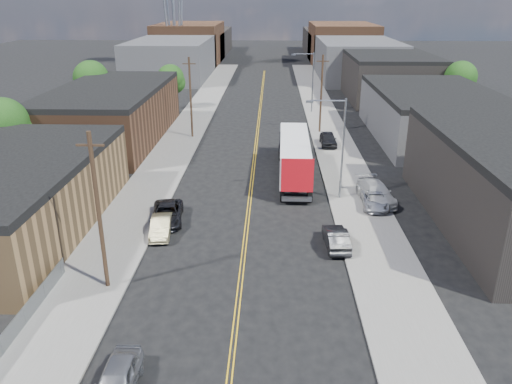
# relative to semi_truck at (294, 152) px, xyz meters

# --- Properties ---
(ground) EXTENTS (260.00, 260.00, 0.00)m
(ground) POSITION_rel_semi_truck_xyz_m (-4.10, 28.63, -2.40)
(ground) COLOR black
(ground) RESTS_ON ground
(centerline) EXTENTS (0.32, 120.00, 0.01)m
(centerline) POSITION_rel_semi_truck_xyz_m (-4.10, 13.63, -2.40)
(centerline) COLOR gold
(centerline) RESTS_ON ground
(sidewalk_left) EXTENTS (5.00, 140.00, 0.15)m
(sidewalk_left) POSITION_rel_semi_truck_xyz_m (-13.60, 13.63, -2.33)
(sidewalk_left) COLOR slate
(sidewalk_left) RESTS_ON ground
(sidewalk_right) EXTENTS (5.00, 140.00, 0.15)m
(sidewalk_right) POSITION_rel_semi_truck_xyz_m (5.40, 13.63, -2.33)
(sidewalk_right) COLOR slate
(sidewalk_right) RESTS_ON ground
(warehouse_tan) EXTENTS (12.00, 22.00, 5.60)m
(warehouse_tan) POSITION_rel_semi_truck_xyz_m (-22.10, -13.37, 0.40)
(warehouse_tan) COLOR brown
(warehouse_tan) RESTS_ON ground
(warehouse_brown) EXTENTS (12.00, 26.00, 6.60)m
(warehouse_brown) POSITION_rel_semi_truck_xyz_m (-22.10, 12.63, 0.90)
(warehouse_brown) COLOR #4C2F1E
(warehouse_brown) RESTS_ON ground
(industrial_right_b) EXTENTS (14.00, 24.00, 6.10)m
(industrial_right_b) POSITION_rel_semi_truck_xyz_m (17.90, 14.63, 0.65)
(industrial_right_b) COLOR #3D3D40
(industrial_right_b) RESTS_ON ground
(industrial_right_c) EXTENTS (14.00, 22.00, 7.60)m
(industrial_right_c) POSITION_rel_semi_truck_xyz_m (17.90, 40.63, 1.40)
(industrial_right_c) COLOR black
(industrial_right_c) RESTS_ON ground
(skyline_left_a) EXTENTS (16.00, 30.00, 8.00)m
(skyline_left_a) POSITION_rel_semi_truck_xyz_m (-24.10, 63.63, 1.60)
(skyline_left_a) COLOR #3D3D40
(skyline_left_a) RESTS_ON ground
(skyline_right_a) EXTENTS (16.00, 30.00, 8.00)m
(skyline_right_a) POSITION_rel_semi_truck_xyz_m (15.90, 63.63, 1.60)
(skyline_right_a) COLOR #3D3D40
(skyline_right_a) RESTS_ON ground
(skyline_left_b) EXTENTS (16.00, 26.00, 10.00)m
(skyline_left_b) POSITION_rel_semi_truck_xyz_m (-24.10, 88.63, 2.60)
(skyline_left_b) COLOR #4C2F1E
(skyline_left_b) RESTS_ON ground
(skyline_right_b) EXTENTS (16.00, 26.00, 10.00)m
(skyline_right_b) POSITION_rel_semi_truck_xyz_m (15.90, 88.63, 2.60)
(skyline_right_b) COLOR #4C2F1E
(skyline_right_b) RESTS_ON ground
(skyline_left_c) EXTENTS (16.00, 40.00, 7.00)m
(skyline_left_c) POSITION_rel_semi_truck_xyz_m (-24.10, 108.63, 1.10)
(skyline_left_c) COLOR black
(skyline_left_c) RESTS_ON ground
(skyline_right_c) EXTENTS (16.00, 40.00, 7.00)m
(skyline_right_c) POSITION_rel_semi_truck_xyz_m (15.90, 108.63, 1.10)
(skyline_right_c) COLOR black
(skyline_right_c) RESTS_ON ground
(streetlight_near) EXTENTS (3.39, 0.25, 9.00)m
(streetlight_near) POSITION_rel_semi_truck_xyz_m (3.50, -6.37, 2.93)
(streetlight_near) COLOR gray
(streetlight_near) RESTS_ON ground
(streetlight_far) EXTENTS (3.39, 0.25, 9.00)m
(streetlight_far) POSITION_rel_semi_truck_xyz_m (3.50, 28.63, 2.93)
(streetlight_far) COLOR gray
(streetlight_far) RESTS_ON ground
(utility_pole_left_near) EXTENTS (1.60, 0.26, 10.00)m
(utility_pole_left_near) POSITION_rel_semi_truck_xyz_m (-12.30, -21.37, 2.74)
(utility_pole_left_near) COLOR black
(utility_pole_left_near) RESTS_ON ground
(utility_pole_left_far) EXTENTS (1.60, 0.26, 10.00)m
(utility_pole_left_far) POSITION_rel_semi_truck_xyz_m (-12.30, 13.63, 2.74)
(utility_pole_left_far) COLOR black
(utility_pole_left_far) RESTS_ON ground
(utility_pole_right) EXTENTS (1.60, 0.26, 10.00)m
(utility_pole_right) POSITION_rel_semi_truck_xyz_m (4.10, 16.63, 2.74)
(utility_pole_right) COLOR black
(utility_pole_right) RESTS_ON ground
(chainlink_fence) EXTENTS (0.05, 16.00, 1.22)m
(chainlink_fence) POSITION_rel_semi_truck_xyz_m (-15.60, -27.87, -1.74)
(chainlink_fence) COLOR slate
(chainlink_fence) RESTS_ON ground
(tree_left_near) EXTENTS (4.85, 4.76, 7.91)m
(tree_left_near) POSITION_rel_semi_truck_xyz_m (-28.04, -1.37, 2.78)
(tree_left_near) COLOR black
(tree_left_near) RESTS_ON ground
(tree_left_mid) EXTENTS (5.10, 5.04, 8.37)m
(tree_left_mid) POSITION_rel_semi_truck_xyz_m (-28.04, 23.63, 3.08)
(tree_left_mid) COLOR black
(tree_left_mid) RESTS_ON ground
(tree_left_far) EXTENTS (4.35, 4.20, 6.97)m
(tree_left_far) POSITION_rel_semi_truck_xyz_m (-18.04, 30.63, 2.16)
(tree_left_far) COLOR black
(tree_left_far) RESTS_ON ground
(tree_right_far) EXTENTS (4.85, 4.76, 7.91)m
(tree_right_far) POSITION_rel_semi_truck_xyz_m (25.96, 28.63, 2.78)
(tree_right_far) COLOR black
(tree_right_far) RESTS_ON ground
(semi_truck) EXTENTS (2.98, 16.12, 4.21)m
(semi_truck) POSITION_rel_semi_truck_xyz_m (0.00, 0.00, 0.00)
(semi_truck) COLOR white
(semi_truck) RESTS_ON ground
(car_left_a) EXTENTS (1.75, 4.30, 1.46)m
(car_left_a) POSITION_rel_semi_truck_xyz_m (-9.10, -30.12, -1.67)
(car_left_a) COLOR #96989B
(car_left_a) RESTS_ON ground
(car_left_b) EXTENTS (1.87, 4.24, 1.35)m
(car_left_b) POSITION_rel_semi_truck_xyz_m (-10.50, -13.97, -1.72)
(car_left_b) COLOR #7F7753
(car_left_b) RESTS_ON ground
(car_left_c) EXTENTS (2.99, 5.40, 1.43)m
(car_left_c) POSITION_rel_semi_truck_xyz_m (-10.50, -11.64, -1.69)
(car_left_c) COLOR black
(car_left_c) RESTS_ON ground
(car_right_oncoming) EXTENTS (1.72, 4.39, 1.42)m
(car_right_oncoming) POSITION_rel_semi_truck_xyz_m (2.50, -15.52, -1.69)
(car_right_oncoming) COLOR black
(car_right_oncoming) RESTS_ON ground
(car_right_lot_a) EXTENTS (2.44, 4.72, 1.27)m
(car_right_lot_a) POSITION_rel_semi_truck_xyz_m (6.62, -8.32, -1.61)
(car_right_lot_a) COLOR #B4B5B9
(car_right_lot_a) RESTS_ON sidewalk_right
(car_right_lot_b) EXTENTS (3.17, 5.94, 1.64)m
(car_right_lot_b) POSITION_rel_semi_truck_xyz_m (6.90, -7.15, -1.43)
(car_right_lot_b) COLOR #AFAFAF
(car_right_lot_b) RESTS_ON sidewalk_right
(car_right_lot_c) EXTENTS (1.88, 4.55, 1.54)m
(car_right_lot_c) POSITION_rel_semi_truck_xyz_m (4.55, 10.22, -1.48)
(car_right_lot_c) COLOR black
(car_right_lot_c) RESTS_ON sidewalk_right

